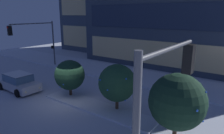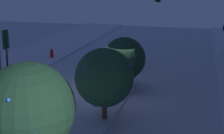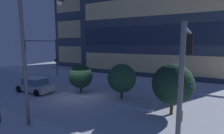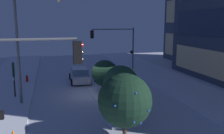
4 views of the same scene
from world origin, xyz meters
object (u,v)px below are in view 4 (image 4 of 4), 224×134
Objects in this scene: traffic_light_corner_far_left at (116,41)px; decorated_tree_left_of_median at (105,73)px; traffic_light_corner_near_right at (30,78)px; fire_hydrant at (27,79)px; parking_info_sign at (14,76)px; decorated_tree_right_of_median at (125,101)px; car_near at (80,75)px; decorated_tree_median at (121,83)px; construction_cone at (13,134)px; street_lamp_arched at (30,34)px.

traffic_light_corner_far_left reaches higher than decorated_tree_left_of_median.
fire_hydrant is at bearing 95.51° from traffic_light_corner_near_right.
decorated_tree_right_of_median reaches higher than parking_info_sign.
car_near is at bearing 80.18° from fire_hydrant.
fire_hydrant is 15.77m from decorated_tree_right_of_median.
parking_info_sign is at bearing 38.39° from traffic_light_corner_far_left.
traffic_light_corner_far_left is at bearing 165.84° from decorated_tree_right_of_median.
traffic_light_corner_far_left is 11.81m from fire_hydrant.
car_near is at bearing 75.02° from traffic_light_corner_near_right.
decorated_tree_right_of_median is at bearing -14.01° from decorated_tree_median.
traffic_light_corner_near_right is (14.57, -3.90, 3.23)m from car_near.
decorated_tree_right_of_median reaches higher than car_near.
parking_info_sign is 7.86m from construction_cone.
traffic_light_corner_far_left is at bearing 132.34° from car_near.
parking_info_sign is at bearing 101.29° from traffic_light_corner_near_right.
fire_hydrant reaches higher than construction_cone.
traffic_light_corner_far_left reaches higher than decorated_tree_right_of_median.
street_lamp_arched reaches higher than traffic_light_corner_near_right.
decorated_tree_right_of_median is (18.11, -4.57, -1.71)m from traffic_light_corner_far_left.
decorated_tree_left_of_median is 0.82× the size of decorated_tree_right_of_median.
construction_cone is (2.84, -6.96, -1.72)m from decorated_tree_median.
decorated_tree_left_of_median is 8.88m from decorated_tree_right_of_median.
decorated_tree_right_of_median is (13.50, 0.69, 1.50)m from car_near.
car_near is at bearing -177.06° from decorated_tree_right_of_median.
traffic_light_corner_near_right is 1.94× the size of decorated_tree_left_of_median.
fire_hydrant is 0.28× the size of decorated_tree_left_of_median.
traffic_light_corner_near_right is 10.49× the size of construction_cone.
traffic_light_corner_near_right is at bearing -46.11° from decorated_tree_median.
street_lamp_arched reaches higher than car_near.
street_lamp_arched is at bearing 8.38° from fire_hydrant.
parking_info_sign is 1.01× the size of decorated_tree_left_of_median.
traffic_light_corner_far_left is at bearing 64.47° from traffic_light_corner_near_right.
traffic_light_corner_near_right is at bearing -29.29° from decorated_tree_left_of_median.
decorated_tree_right_of_median is (9.22, 6.64, 0.28)m from parking_info_sign.
decorated_tree_left_of_median is (-9.88, 5.54, -2.15)m from traffic_light_corner_near_right.
traffic_light_corner_near_right is 10.68m from parking_info_sign.
street_lamp_arched is 8.65m from fire_hydrant.
decorated_tree_left_of_median reaches higher than car_near.
decorated_tree_right_of_median is (8.82, -0.95, 0.41)m from decorated_tree_left_of_median.
decorated_tree_median is 1.09× the size of decorated_tree_left_of_median.
fire_hydrant is at bearing -128.57° from decorated_tree_left_of_median.
car_near is 7.43m from parking_info_sign.
car_near is at bearing 156.57° from construction_cone.
fire_hydrant is at bearing 19.01° from traffic_light_corner_far_left.
street_lamp_arched reaches higher than parking_info_sign.
traffic_light_corner_near_right reaches higher than fire_hydrant.
car_near is 5.08m from decorated_tree_left_of_median.
traffic_light_corner_far_left is 19.88m from construction_cone.
decorated_tree_left_of_median is at bearing 60.71° from traffic_light_corner_near_right.
traffic_light_corner_near_right reaches higher than decorated_tree_left_of_median.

